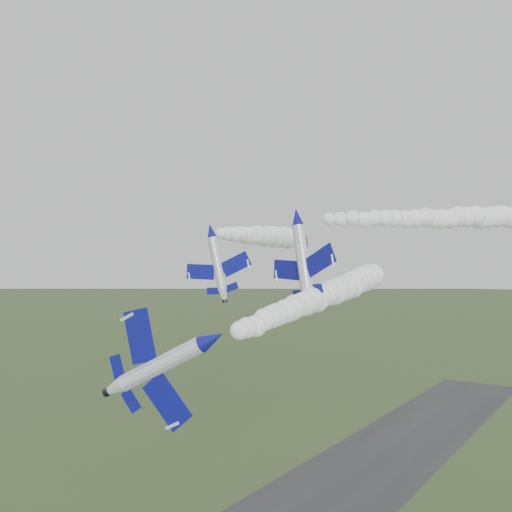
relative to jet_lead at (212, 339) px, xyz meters
The scene contains 6 objects.
jet_lead is the anchor object (origin of this frame).
smoke_trail_jet_lead 34.82m from the jet_lead, 100.85° to the left, with size 4.47×62.32×4.47m, color white, non-canonical shape.
jet_pair_left 40.64m from the jet_lead, 128.66° to the left, with size 10.11×11.92×3.49m.
smoke_trail_jet_pair_left 76.26m from the jet_lead, 119.79° to the left, with size 5.41×68.93×5.41m, color white, non-canonical shape.
jet_pair_right 32.97m from the jet_lead, 106.51° to the left, with size 11.59×13.72×3.91m.
smoke_trail_jet_pair_right 68.77m from the jet_lead, 86.97° to the left, with size 4.77×72.05×4.77m, color white, non-canonical shape.
Camera 1 is at (45.26, -46.22, 40.46)m, focal length 40.00 mm.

